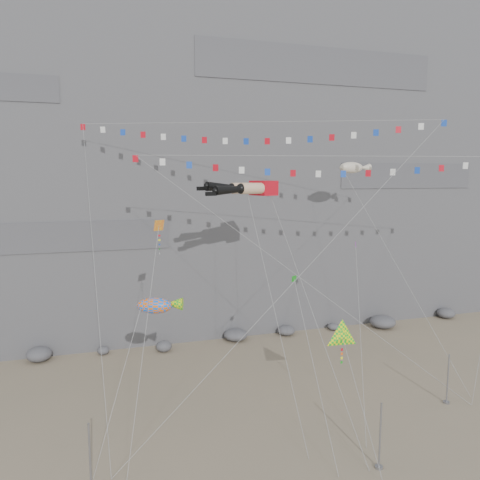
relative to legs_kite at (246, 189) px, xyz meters
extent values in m
plane|color=gray|center=(2.07, -7.02, -16.88)|extent=(120.00, 120.00, 0.00)
cube|color=slate|center=(2.07, 24.98, 8.12)|extent=(80.00, 28.00, 50.00)
cylinder|color=gray|center=(-12.93, -11.49, -14.82)|extent=(0.12, 0.12, 4.12)
cylinder|color=gray|center=(4.01, -14.50, -14.74)|extent=(0.12, 0.12, 4.26)
cylinder|color=gray|center=(13.97, -8.79, -14.84)|extent=(0.12, 0.12, 4.07)
cube|color=red|center=(1.84, 0.68, 0.01)|extent=(2.18, 2.53, 1.26)
cylinder|color=#E1B68C|center=(0.32, -0.54, 0.01)|extent=(2.32, 1.60, 0.93)
sphere|color=black|center=(-0.68, -0.90, 0.01)|extent=(0.85, 0.85, 0.85)
cone|color=black|center=(-1.87, -1.33, -0.06)|extent=(2.66, 1.59, 0.87)
cube|color=black|center=(-3.46, -1.90, -0.34)|extent=(0.90, 0.63, 0.31)
cylinder|color=#E1B68C|center=(-0.11, 0.65, 0.01)|extent=(2.32, 1.60, 0.93)
sphere|color=black|center=(-1.11, 0.28, 0.01)|extent=(0.85, 0.85, 0.85)
cone|color=black|center=(-2.29, -0.14, 0.14)|extent=(2.67, 1.60, 0.93)
cube|color=black|center=(-3.89, -0.72, 0.04)|extent=(0.90, 0.63, 0.31)
cylinder|color=gray|center=(2.54, -6.99, -8.41)|extent=(0.03, 0.03, 22.82)
cube|color=gray|center=(3.25, -14.65, -16.83)|extent=(0.16, 0.16, 0.10)
cylinder|color=gray|center=(-5.04, -4.28, -5.53)|extent=(0.03, 0.03, 29.36)
cube|color=gray|center=(-11.81, -10.78, -16.83)|extent=(0.16, 0.16, 0.10)
cylinder|color=gray|center=(11.15, -5.97, -7.07)|extent=(0.03, 0.03, 22.70)
cube|color=gray|center=(15.56, -9.74, -16.83)|extent=(0.16, 0.16, 0.10)
cylinder|color=gray|center=(-9.38, -7.62, -9.70)|extent=(0.03, 0.03, 17.17)
cylinder|color=gray|center=(-10.63, -7.91, -12.40)|extent=(0.03, 0.03, 11.14)
cube|color=gray|center=(-12.84, -10.46, -16.83)|extent=(0.16, 0.16, 0.10)
cylinder|color=gray|center=(3.83, -12.57, -13.60)|extent=(0.03, 0.03, 9.81)
cylinder|color=gray|center=(14.52, -2.10, -7.47)|extent=(0.03, 0.03, 23.13)
cube|color=gray|center=(16.54, -8.58, -16.83)|extent=(0.16, 0.16, 0.10)
cylinder|color=gray|center=(0.19, -6.13, -8.43)|extent=(0.03, 0.03, 20.99)
cube|color=gray|center=(0.26, -12.44, -16.83)|extent=(0.16, 0.16, 0.10)
cylinder|color=gray|center=(7.14, -6.86, -10.91)|extent=(0.03, 0.03, 17.09)
cube|color=gray|center=(4.45, -12.40, -16.83)|extent=(0.16, 0.16, 0.10)
cylinder|color=gray|center=(1.63, -10.09, -11.75)|extent=(0.03, 0.03, 13.55)
cube|color=gray|center=(1.20, -14.56, -16.83)|extent=(0.16, 0.16, 0.10)
camera|label=1|loc=(-12.03, -37.49, 0.93)|focal=35.00mm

